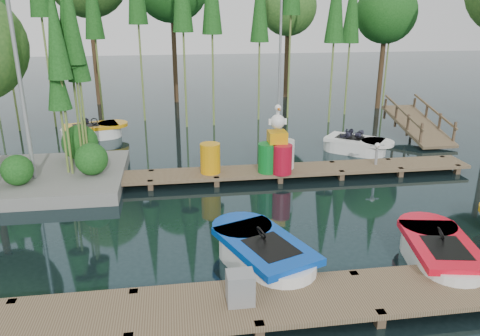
{
  "coord_description": "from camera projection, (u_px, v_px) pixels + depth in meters",
  "views": [
    {
      "loc": [
        -1.27,
        -11.55,
        5.31
      ],
      "look_at": [
        0.5,
        0.5,
        1.1
      ],
      "focal_mm": 35.0,
      "sensor_mm": 36.0,
      "label": 1
    }
  ],
  "objects": [
    {
      "name": "ground_plane",
      "position": [
        225.0,
        213.0,
        12.71
      ],
      "size": [
        90.0,
        90.0,
        0.0
      ],
      "primitive_type": "plane",
      "color": "#1B2F33"
    },
    {
      "name": "near_dock",
      "position": [
        253.0,
        304.0,
        8.43
      ],
      "size": [
        18.0,
        1.5,
        0.5
      ],
      "color": "brown",
      "rests_on": "ground"
    },
    {
      "name": "far_dock",
      "position": [
        246.0,
        173.0,
        15.11
      ],
      "size": [
        15.0,
        1.2,
        0.5
      ],
      "color": "brown",
      "rests_on": "ground"
    },
    {
      "name": "island",
      "position": [
        0.0,
        82.0,
        13.88
      ],
      "size": [
        6.2,
        4.2,
        6.75
      ],
      "color": "slate",
      "rests_on": "ground"
    },
    {
      "name": "lamp_island",
      "position": [
        15.0,
        47.0,
        12.9
      ],
      "size": [
        0.3,
        0.3,
        7.25
      ],
      "color": "gray",
      "rests_on": "ground"
    },
    {
      "name": "lamp_rear",
      "position": [
        281.0,
        30.0,
        22.16
      ],
      "size": [
        0.3,
        0.3,
        7.25
      ],
      "color": "gray",
      "rests_on": "ground"
    },
    {
      "name": "ramp",
      "position": [
        417.0,
        124.0,
        19.84
      ],
      "size": [
        1.5,
        3.94,
        1.49
      ],
      "color": "brown",
      "rests_on": "ground"
    },
    {
      "name": "boat_blue",
      "position": [
        263.0,
        255.0,
        9.97
      ],
      "size": [
        2.36,
        3.3,
        1.02
      ],
      "rotation": [
        0.0,
        0.0,
        0.37
      ],
      "color": "white",
      "rests_on": "ground"
    },
    {
      "name": "boat_red",
      "position": [
        439.0,
        255.0,
        10.02
      ],
      "size": [
        1.79,
        3.03,
        0.96
      ],
      "rotation": [
        0.0,
        0.0,
        -0.19
      ],
      "color": "white",
      "rests_on": "ground"
    },
    {
      "name": "boat_yellow_far",
      "position": [
        93.0,
        131.0,
        19.87
      ],
      "size": [
        3.03,
        1.99,
        1.4
      ],
      "rotation": [
        0.0,
        0.0,
        -0.07
      ],
      "color": "white",
      "rests_on": "ground"
    },
    {
      "name": "boat_white_far",
      "position": [
        356.0,
        145.0,
        17.94
      ],
      "size": [
        2.84,
        2.61,
        1.26
      ],
      "rotation": [
        0.0,
        0.0,
        0.02
      ],
      "color": "white",
      "rests_on": "ground"
    },
    {
      "name": "utility_cabinet",
      "position": [
        240.0,
        288.0,
        8.28
      ],
      "size": [
        0.48,
        0.41,
        0.59
      ],
      "primitive_type": "cube",
      "color": "gray",
      "rests_on": "near_dock"
    },
    {
      "name": "yellow_barrel",
      "position": [
        210.0,
        158.0,
        14.77
      ],
      "size": [
        0.64,
        0.64,
        0.95
      ],
      "primitive_type": "cylinder",
      "color": "orange",
      "rests_on": "far_dock"
    },
    {
      "name": "drum_cluster",
      "position": [
        278.0,
        152.0,
        14.87
      ],
      "size": [
        1.25,
        1.14,
        2.15
      ],
      "color": "#0C7023",
      "rests_on": "far_dock"
    },
    {
      "name": "seagull_post",
      "position": [
        377.0,
        150.0,
        15.53
      ],
      "size": [
        0.47,
        0.25,
        0.76
      ],
      "color": "gray",
      "rests_on": "far_dock"
    }
  ]
}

